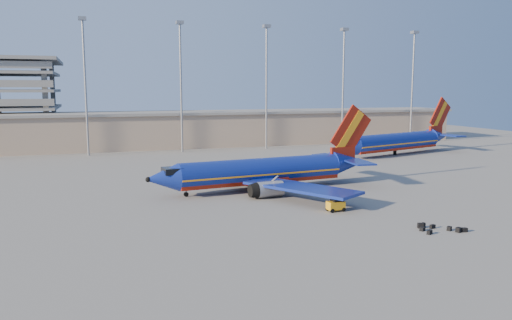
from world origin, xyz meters
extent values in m
plane|color=slate|center=(0.00, 0.00, 0.00)|extent=(220.00, 220.00, 0.00)
cube|color=gray|center=(10.00, 58.00, 4.00)|extent=(120.00, 15.00, 8.00)
cube|color=slate|center=(10.00, 58.00, 8.20)|extent=(122.00, 16.00, 0.60)
cylinder|color=gray|center=(-25.00, 46.00, 14.00)|extent=(0.44, 0.44, 28.00)
cube|color=gray|center=(-25.00, 46.00, 28.30)|extent=(1.60, 1.60, 0.70)
cylinder|color=gray|center=(-5.00, 46.00, 14.00)|extent=(0.44, 0.44, 28.00)
cube|color=gray|center=(-5.00, 46.00, 28.30)|extent=(1.60, 1.60, 0.70)
cylinder|color=gray|center=(15.00, 46.00, 14.00)|extent=(0.44, 0.44, 28.00)
cube|color=gray|center=(15.00, 46.00, 28.30)|extent=(1.60, 1.60, 0.70)
cylinder|color=gray|center=(35.00, 46.00, 14.00)|extent=(0.44, 0.44, 28.00)
cube|color=gray|center=(35.00, 46.00, 28.30)|extent=(1.60, 1.60, 0.70)
cylinder|color=gray|center=(55.00, 46.00, 14.00)|extent=(0.44, 0.44, 28.00)
cube|color=gray|center=(55.00, 46.00, 28.30)|extent=(1.60, 1.60, 0.70)
cylinder|color=navy|center=(-2.05, 0.16, 2.66)|extent=(23.89, 6.23, 3.64)
cube|color=maroon|center=(-2.05, 0.16, 1.72)|extent=(23.81, 5.54, 1.28)
cube|color=orange|center=(-2.05, 0.16, 2.41)|extent=(23.89, 6.27, 0.22)
cone|color=navy|center=(-15.85, -1.37, 2.66)|extent=(4.51, 4.08, 3.64)
cube|color=black|center=(-14.58, -1.23, 3.59)|extent=(2.63, 2.81, 0.79)
cone|color=navy|center=(12.24, 1.75, 3.00)|extent=(5.49, 4.19, 3.64)
cube|color=maroon|center=(11.45, 1.66, 4.33)|extent=(4.17, 0.99, 2.17)
cube|color=maroon|center=(12.82, 1.81, 7.78)|extent=(7.22, 1.11, 7.86)
cube|color=orange|center=(12.63, 1.79, 7.78)|extent=(4.82, 0.94, 6.16)
cube|color=navy|center=(11.48, 5.03, 3.54)|extent=(4.79, 6.91, 0.22)
cube|color=navy|center=(12.21, -1.62, 3.54)|extent=(3.56, 6.56, 0.22)
cube|color=navy|center=(-1.54, 8.94, 1.77)|extent=(9.32, 16.04, 0.34)
cube|color=navy|center=(0.37, -8.29, 1.77)|extent=(11.96, 15.66, 0.34)
cube|color=maroon|center=(-1.56, 0.22, 1.33)|extent=(6.30, 4.47, 0.98)
cylinder|color=gray|center=(-3.79, 5.12, 1.13)|extent=(3.75, 2.45, 2.07)
cylinder|color=gray|center=(-2.66, -5.06, 1.13)|extent=(3.75, 2.45, 2.07)
cylinder|color=gray|center=(-12.82, -1.03, 0.54)|extent=(0.26, 0.26, 1.08)
cylinder|color=black|center=(-12.82, -1.03, 0.32)|extent=(0.65, 0.31, 0.63)
cylinder|color=black|center=(-0.87, 2.87, 0.41)|extent=(0.88, 0.63, 0.83)
cylinder|color=black|center=(-0.30, -2.22, 0.41)|extent=(0.88, 0.63, 0.83)
cylinder|color=navy|center=(37.53, 26.78, 2.77)|extent=(24.67, 10.96, 3.80)
cube|color=maroon|center=(37.53, 26.78, 1.80)|extent=(24.45, 10.28, 1.34)
cube|color=orange|center=(37.53, 26.78, 2.52)|extent=(24.68, 11.00, 0.23)
cone|color=navy|center=(23.71, 22.47, 2.77)|extent=(5.25, 4.91, 3.80)
cube|color=black|center=(24.98, 22.86, 3.75)|extent=(3.15, 3.28, 0.82)
cone|color=navy|center=(51.85, 31.24, 3.13)|extent=(6.23, 5.22, 3.80)
cube|color=maroon|center=(51.07, 30.99, 4.52)|extent=(4.29, 1.82, 2.26)
cube|color=maroon|center=(52.44, 31.42, 8.12)|extent=(7.30, 2.56, 8.20)
cube|color=orange|center=(52.25, 31.36, 8.12)|extent=(4.92, 1.90, 6.43)
cube|color=navy|center=(50.42, 34.45, 3.70)|extent=(5.91, 7.24, 0.23)
cube|color=navy|center=(52.50, 27.78, 3.70)|extent=(3.68, 6.83, 0.23)
cylinder|color=black|center=(37.53, 26.78, 0.46)|extent=(0.90, 0.90, 0.92)
cube|color=orange|center=(2.13, -14.30, 0.71)|extent=(2.04, 1.25, 0.94)
cube|color=black|center=(2.13, -14.30, 1.27)|extent=(1.00, 1.09, 0.33)
cylinder|color=black|center=(1.35, -13.83, 0.24)|extent=(0.50, 0.20, 0.49)
cylinder|color=black|center=(1.41, -14.86, 0.24)|extent=(0.50, 0.20, 0.49)
cylinder|color=black|center=(2.85, -13.73, 0.24)|extent=(0.50, 0.20, 0.49)
cylinder|color=black|center=(2.92, -14.77, 0.24)|extent=(0.50, 0.20, 0.49)
cube|color=black|center=(6.54, -25.44, 0.19)|extent=(0.70, 0.56, 0.38)
cube|color=black|center=(9.69, -25.78, 0.24)|extent=(0.68, 0.61, 0.48)
cube|color=black|center=(10.30, -25.85, 0.20)|extent=(0.62, 0.42, 0.41)
cube|color=black|center=(6.60, -24.23, 0.19)|extent=(0.64, 0.58, 0.38)
cube|color=black|center=(8.13, -23.82, 0.20)|extent=(0.61, 0.41, 0.40)
cube|color=black|center=(9.20, -25.01, 0.22)|extent=(0.59, 0.56, 0.43)
cube|color=black|center=(7.05, -23.32, 0.26)|extent=(0.64, 0.53, 0.52)
cube|color=black|center=(7.39, -23.26, 0.25)|extent=(0.70, 0.58, 0.49)
camera|label=1|loc=(-24.26, -64.69, 13.98)|focal=35.00mm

